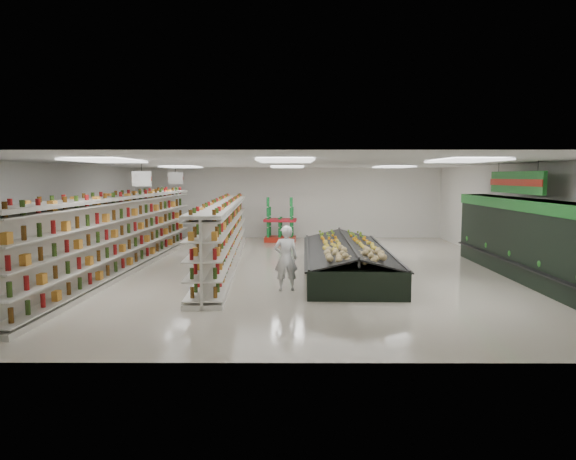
{
  "coord_description": "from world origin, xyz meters",
  "views": [
    {
      "loc": [
        0.1,
        -15.51,
        2.82
      ],
      "look_at": [
        0.04,
        0.28,
        1.16
      ],
      "focal_mm": 32.0,
      "sensor_mm": 36.0,
      "label": 1
    }
  ],
  "objects_px": {
    "gondola_left": "(120,237)",
    "soda_endcap": "(280,222)",
    "produce_island": "(347,258)",
    "shopper_background": "(203,230)",
    "gondola_center": "(224,236)",
    "shopper_main": "(286,258)"
  },
  "relations": [
    {
      "from": "gondola_left",
      "to": "shopper_background",
      "type": "relative_size",
      "value": 7.57
    },
    {
      "from": "shopper_main",
      "to": "gondola_center",
      "type": "bearing_deg",
      "value": -70.65
    },
    {
      "from": "gondola_center",
      "to": "produce_island",
      "type": "xyz_separation_m",
      "value": [
        3.75,
        -1.57,
        -0.46
      ]
    },
    {
      "from": "produce_island",
      "to": "shopper_background",
      "type": "height_order",
      "value": "shopper_background"
    },
    {
      "from": "gondola_center",
      "to": "produce_island",
      "type": "distance_m",
      "value": 4.09
    },
    {
      "from": "shopper_background",
      "to": "shopper_main",
      "type": "bearing_deg",
      "value": -144.75
    },
    {
      "from": "produce_island",
      "to": "gondola_left",
      "type": "bearing_deg",
      "value": 177.65
    },
    {
      "from": "soda_endcap",
      "to": "shopper_main",
      "type": "bearing_deg",
      "value": -88.09
    },
    {
      "from": "produce_island",
      "to": "shopper_main",
      "type": "distance_m",
      "value": 2.84
    },
    {
      "from": "produce_island",
      "to": "shopper_main",
      "type": "bearing_deg",
      "value": -128.2
    },
    {
      "from": "gondola_left",
      "to": "shopper_main",
      "type": "height_order",
      "value": "gondola_left"
    },
    {
      "from": "gondola_left",
      "to": "gondola_center",
      "type": "height_order",
      "value": "gondola_left"
    },
    {
      "from": "gondola_center",
      "to": "produce_island",
      "type": "height_order",
      "value": "gondola_center"
    },
    {
      "from": "gondola_center",
      "to": "soda_endcap",
      "type": "xyz_separation_m",
      "value": [
        1.69,
        5.77,
        -0.07
      ]
    },
    {
      "from": "gondola_center",
      "to": "produce_island",
      "type": "bearing_deg",
      "value": -25.26
    },
    {
      "from": "gondola_left",
      "to": "gondola_center",
      "type": "distance_m",
      "value": 3.19
    },
    {
      "from": "produce_island",
      "to": "shopper_background",
      "type": "relative_size",
      "value": 3.99
    },
    {
      "from": "gondola_center",
      "to": "shopper_main",
      "type": "relative_size",
      "value": 7.12
    },
    {
      "from": "gondola_left",
      "to": "produce_island",
      "type": "xyz_separation_m",
      "value": [
        6.66,
        -0.27,
        -0.57
      ]
    },
    {
      "from": "gondola_left",
      "to": "soda_endcap",
      "type": "relative_size",
      "value": 7.41
    },
    {
      "from": "gondola_center",
      "to": "shopper_background",
      "type": "height_order",
      "value": "gondola_center"
    },
    {
      "from": "shopper_main",
      "to": "produce_island",
      "type": "bearing_deg",
      "value": -136.72
    }
  ]
}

